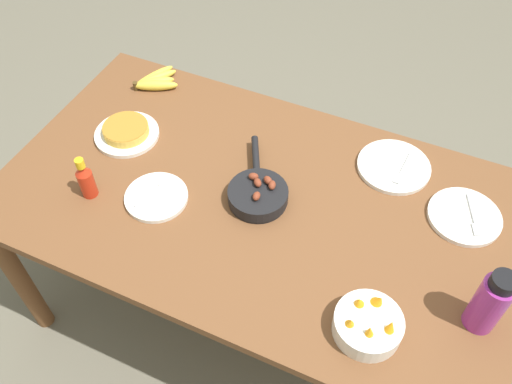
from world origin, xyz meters
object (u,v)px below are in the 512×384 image
skillet (258,193)px  fruit_bowl_mango (368,324)px  banana_bunch (154,81)px  empty_plate_near_front (394,167)px  frittata_plate_center (126,132)px  hot_sauce_bottle (86,179)px  empty_plate_far_right (156,197)px  water_bottle (490,302)px  empty_plate_far_left (464,216)px

skillet → fruit_bowl_mango: (0.47, -0.31, 0.01)m
banana_bunch → empty_plate_near_front: (1.00, -0.05, -0.01)m
frittata_plate_center → hot_sauce_bottle: (0.04, -0.29, 0.05)m
empty_plate_far_right → water_bottle: size_ratio=0.92×
frittata_plate_center → empty_plate_near_front: bearing=14.8°
skillet → empty_plate_near_front: size_ratio=1.32×
empty_plate_far_left → empty_plate_near_front: bearing=155.8°
skillet → fruit_bowl_mango: fruit_bowl_mango is taller
fruit_bowl_mango → hot_sauce_bottle: hot_sauce_bottle is taller
empty_plate_near_front → empty_plate_far_right: 0.83m
banana_bunch → empty_plate_far_right: (0.32, -0.51, -0.01)m
frittata_plate_center → skillet: bearing=-7.5°
water_bottle → hot_sauce_bottle: (-1.27, -0.06, -0.04)m
water_bottle → hot_sauce_bottle: size_ratio=1.40×
banana_bunch → water_bottle: 1.47m
fruit_bowl_mango → empty_plate_near_front: bearing=98.3°
frittata_plate_center → empty_plate_near_front: size_ratio=0.93×
hot_sauce_bottle → skillet: bearing=22.0°
skillet → empty_plate_far_left: 0.67m
hot_sauce_bottle → water_bottle: bearing=2.8°
empty_plate_far_left → hot_sauce_bottle: (-1.16, -0.41, 0.06)m
fruit_bowl_mango → water_bottle: water_bottle is taller
empty_plate_far_left → empty_plate_far_right: (-0.95, -0.34, 0.00)m
empty_plate_far_left → empty_plate_far_right: 1.01m
frittata_plate_center → hot_sauce_bottle: bearing=-81.9°
fruit_bowl_mango → hot_sauce_bottle: size_ratio=1.16×
empty_plate_far_left → hot_sauce_bottle: 1.24m
water_bottle → hot_sauce_bottle: bearing=-177.2°
banana_bunch → frittata_plate_center: (0.06, -0.30, 0.00)m
hot_sauce_bottle → empty_plate_near_front: bearing=30.8°
frittata_plate_center → empty_plate_far_right: (0.25, -0.21, -0.01)m
banana_bunch → hot_sauce_bottle: (0.10, -0.58, 0.05)m
empty_plate_near_front → hot_sauce_bottle: 1.05m
banana_bunch → water_bottle: bearing=-20.8°
banana_bunch → water_bottle: water_bottle is taller
skillet → empty_plate_far_right: size_ratio=1.60×
skillet → water_bottle: bearing=-128.3°
frittata_plate_center → fruit_bowl_mango: 1.10m
banana_bunch → empty_plate_far_left: bearing=-7.5°
banana_bunch → frittata_plate_center: bearing=-78.4°
frittata_plate_center → hot_sauce_bottle: 0.29m
skillet → water_bottle: 0.76m
empty_plate_near_front → banana_bunch: bearing=177.3°
empty_plate_far_right → skillet: bearing=24.3°
banana_bunch → frittata_plate_center: frittata_plate_center is taller
skillet → water_bottle: (0.74, -0.15, 0.08)m
skillet → frittata_plate_center: (-0.56, 0.07, -0.01)m
banana_bunch → hot_sauce_bottle: hot_sauce_bottle is taller
empty_plate_near_front → water_bottle: water_bottle is taller
empty_plate_near_front → water_bottle: bearing=-52.0°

